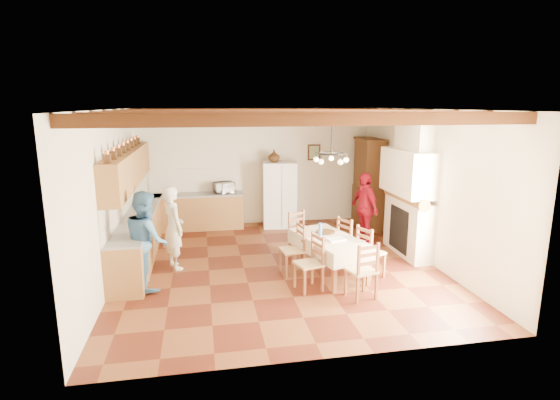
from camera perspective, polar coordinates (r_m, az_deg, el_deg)
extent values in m
cube|color=#491A0E|center=(8.64, -0.30, -8.64)|extent=(6.00, 6.50, 0.02)
cube|color=silver|center=(8.06, -0.32, 11.82)|extent=(6.00, 6.50, 0.02)
cube|color=beige|center=(11.40, -3.19, 4.35)|extent=(6.00, 0.02, 3.00)
cube|color=beige|center=(5.14, 6.10, -5.71)|extent=(6.00, 0.02, 3.00)
cube|color=beige|center=(8.25, -21.35, 0.42)|extent=(0.02, 6.50, 3.00)
cube|color=beige|center=(9.22, 18.44, 1.82)|extent=(0.02, 6.50, 3.00)
cube|color=brown|center=(9.46, -17.84, -4.55)|extent=(0.60, 4.30, 0.86)
cube|color=brown|center=(11.21, -10.81, -1.56)|extent=(2.30, 0.60, 0.86)
cube|color=slate|center=(9.35, -18.02, -1.91)|extent=(0.62, 4.30, 0.04)
cube|color=slate|center=(11.11, -10.90, 0.69)|extent=(2.34, 0.62, 0.04)
cube|color=white|center=(9.32, -19.89, -0.06)|extent=(0.03, 4.30, 0.60)
cube|color=white|center=(11.33, -10.96, 2.56)|extent=(2.30, 0.03, 0.60)
cube|color=brown|center=(9.18, -19.20, 3.94)|extent=(0.35, 4.20, 0.70)
cube|color=#321D13|center=(11.62, 4.46, 6.23)|extent=(0.34, 0.03, 0.42)
cube|color=white|center=(11.17, -0.06, 0.75)|extent=(0.91, 0.77, 1.67)
cube|color=white|center=(8.03, 6.42, -5.00)|extent=(1.25, 1.81, 0.05)
cube|color=brown|center=(7.39, 7.12, -9.53)|extent=(0.09, 0.09, 0.68)
cube|color=brown|center=(7.76, 11.42, -8.60)|extent=(0.09, 0.09, 0.68)
cube|color=brown|center=(8.59, 1.81, -6.28)|extent=(0.09, 0.09, 0.68)
cube|color=brown|center=(8.91, 5.73, -5.65)|extent=(0.09, 0.09, 0.68)
torus|color=black|center=(7.71, 6.69, 6.06)|extent=(0.47, 0.47, 0.03)
imported|color=silver|center=(8.53, -13.76, -3.52)|extent=(0.59, 0.69, 1.61)
imported|color=teal|center=(7.76, -17.05, -4.99)|extent=(0.88, 0.99, 1.69)
imported|color=#A40F23|center=(9.98, 10.94, -1.06)|extent=(0.58, 1.01, 1.62)
imported|color=silver|center=(11.09, -7.31, 1.62)|extent=(0.56, 0.45, 0.27)
imported|color=#361D0C|center=(10.99, -0.79, 5.78)|extent=(0.35, 0.35, 0.31)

